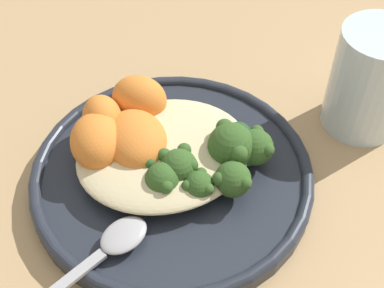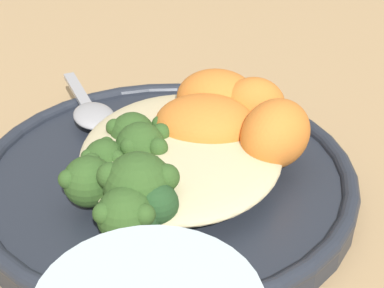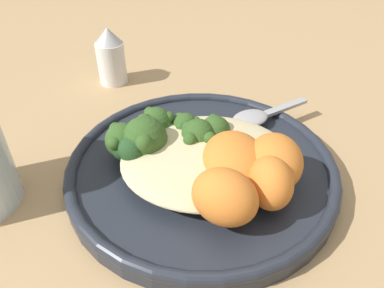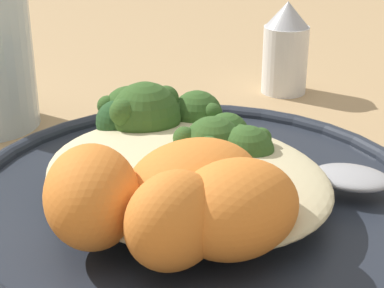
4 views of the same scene
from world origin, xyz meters
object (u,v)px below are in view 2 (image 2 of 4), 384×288
object	(u,v)px
sweet_potato_chunk_0	(253,107)
quinoa_mound	(181,151)
broccoli_stalk_1	(145,142)
broccoli_stalk_2	(154,151)
broccoli_stalk_4	(110,181)
kale_tuft	(140,204)
broccoli_stalk_6	(146,206)
broccoli_stalk_3	(148,166)
broccoli_stalk_5	(145,186)
plate	(165,179)
sweet_potato_chunk_1	(205,124)
broccoli_stalk_0	(184,141)
sweet_potato_chunk_2	(275,134)
sweet_potato_chunk_3	(217,99)
spoon	(91,111)

from	to	relation	value
sweet_potato_chunk_0	quinoa_mound	bearing A→B (deg)	-48.00
broccoli_stalk_1	broccoli_stalk_2	xyz separation A→B (m)	(0.01, 0.01, 0.00)
broccoli_stalk_4	kale_tuft	xyz separation A→B (m)	(0.02, 0.02, 0.00)
broccoli_stalk_6	kale_tuft	size ratio (longest dim) A/B	2.20
broccoli_stalk_3	broccoli_stalk_5	bearing A→B (deg)	99.94
plate	sweet_potato_chunk_1	world-z (taller)	sweet_potato_chunk_1
broccoli_stalk_0	broccoli_stalk_1	xyz separation A→B (m)	(0.00, -0.03, 0.00)
broccoli_stalk_4	sweet_potato_chunk_1	world-z (taller)	sweet_potato_chunk_1
broccoli_stalk_3	quinoa_mound	bearing A→B (deg)	-131.32
quinoa_mound	sweet_potato_chunk_2	xyz separation A→B (m)	(-0.01, 0.06, 0.01)
broccoli_stalk_1	broccoli_stalk_6	distance (m)	0.07
sweet_potato_chunk_3	broccoli_stalk_5	bearing A→B (deg)	-20.63
broccoli_stalk_1	broccoli_stalk_3	xyz separation A→B (m)	(0.03, 0.00, -0.00)
broccoli_stalk_4	broccoli_stalk_6	distance (m)	0.04
broccoli_stalk_3	broccoli_stalk_5	size ratio (longest dim) A/B	1.58
quinoa_mound	broccoli_stalk_6	bearing A→B (deg)	-13.80
quinoa_mound	sweet_potato_chunk_2	distance (m)	0.07
broccoli_stalk_6	sweet_potato_chunk_3	size ratio (longest dim) A/B	1.68
broccoli_stalk_3	sweet_potato_chunk_3	xyz separation A→B (m)	(-0.08, 0.04, 0.01)
sweet_potato_chunk_0	kale_tuft	world-z (taller)	sweet_potato_chunk_0
broccoli_stalk_3	spoon	world-z (taller)	broccoli_stalk_3
broccoli_stalk_0	kale_tuft	distance (m)	0.08
broccoli_stalk_1	sweet_potato_chunk_3	bearing A→B (deg)	-101.41
sweet_potato_chunk_0	broccoli_stalk_2	bearing A→B (deg)	-51.69
plate	sweet_potato_chunk_2	xyz separation A→B (m)	(-0.01, 0.07, 0.03)
sweet_potato_chunk_2	sweet_potato_chunk_3	xyz separation A→B (m)	(-0.05, -0.04, -0.00)
sweet_potato_chunk_0	kale_tuft	xyz separation A→B (m)	(0.11, -0.07, -0.01)
broccoli_stalk_4	sweet_potato_chunk_2	xyz separation A→B (m)	(-0.05, 0.11, 0.01)
broccoli_stalk_2	broccoli_stalk_3	world-z (taller)	broccoli_stalk_2
quinoa_mound	sweet_potato_chunk_3	distance (m)	0.06
broccoli_stalk_1	spoon	bearing A→B (deg)	-17.46
kale_tuft	broccoli_stalk_6	bearing A→B (deg)	71.26
broccoli_stalk_0	sweet_potato_chunk_1	size ratio (longest dim) A/B	1.03
sweet_potato_chunk_2	spoon	world-z (taller)	sweet_potato_chunk_2
plate	sweet_potato_chunk_1	size ratio (longest dim) A/B	3.69
broccoli_stalk_0	sweet_potato_chunk_3	bearing A→B (deg)	-54.82
broccoli_stalk_1	sweet_potato_chunk_3	size ratio (longest dim) A/B	1.34
quinoa_mound	spoon	xyz separation A→B (m)	(-0.06, -0.07, -0.01)
broccoli_stalk_3	sweet_potato_chunk_2	xyz separation A→B (m)	(-0.02, 0.08, 0.01)
broccoli_stalk_0	broccoli_stalk_1	size ratio (longest dim) A/B	0.90
sweet_potato_chunk_0	sweet_potato_chunk_1	xyz separation A→B (m)	(0.02, -0.03, -0.00)
sweet_potato_chunk_0	sweet_potato_chunk_3	bearing A→B (deg)	-112.59
broccoli_stalk_4	sweet_potato_chunk_1	distance (m)	0.09
broccoli_stalk_6	sweet_potato_chunk_1	world-z (taller)	sweet_potato_chunk_1
sweet_potato_chunk_1	kale_tuft	size ratio (longest dim) A/B	1.53
broccoli_stalk_5	quinoa_mound	bearing A→B (deg)	-147.26
broccoli_stalk_0	broccoli_stalk_2	size ratio (longest dim) A/B	0.92
sweet_potato_chunk_3	broccoli_stalk_0	bearing A→B (deg)	-24.80
broccoli_stalk_3	sweet_potato_chunk_1	xyz separation A→B (m)	(-0.04, 0.04, 0.01)
sweet_potato_chunk_2	sweet_potato_chunk_1	bearing A→B (deg)	-109.59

